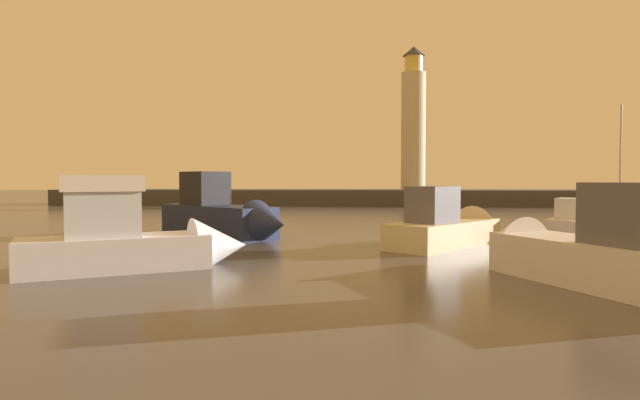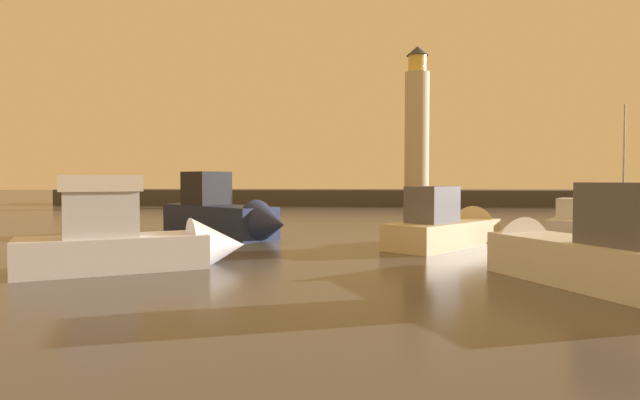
{
  "view_description": "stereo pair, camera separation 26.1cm",
  "coord_description": "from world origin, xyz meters",
  "px_view_note": "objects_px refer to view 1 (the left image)",
  "views": [
    {
      "loc": [
        0.18,
        -2.09,
        2.92
      ],
      "look_at": [
        -1.8,
        22.64,
        1.98
      ],
      "focal_mm": 30.41,
      "sensor_mm": 36.0,
      "label": 1
    },
    {
      "loc": [
        0.44,
        -2.07,
        2.92
      ],
      "look_at": [
        -1.8,
        22.64,
        1.98
      ],
      "focal_mm": 30.41,
      "sensor_mm": 36.0,
      "label": 2
    }
  ],
  "objects_px": {
    "lighthouse": "(413,122)",
    "motorboat_4": "(580,223)",
    "motorboat_2": "(226,216)",
    "sailboat_moored": "(629,218)",
    "motorboat_6": "(455,227)",
    "mooring_buoy": "(119,224)",
    "motorboat_0": "(142,239)",
    "motorboat_1": "(581,252)"
  },
  "relations": [
    {
      "from": "lighthouse",
      "to": "motorboat_1",
      "type": "xyz_separation_m",
      "value": [
        0.54,
        -46.07,
        -8.49
      ]
    },
    {
      "from": "sailboat_moored",
      "to": "mooring_buoy",
      "type": "height_order",
      "value": "sailboat_moored"
    },
    {
      "from": "lighthouse",
      "to": "mooring_buoy",
      "type": "xyz_separation_m",
      "value": [
        -18.74,
        -33.67,
        -8.87
      ]
    },
    {
      "from": "motorboat_4",
      "to": "motorboat_1",
      "type": "bearing_deg",
      "value": -110.98
    },
    {
      "from": "motorboat_4",
      "to": "mooring_buoy",
      "type": "bearing_deg",
      "value": -176.74
    },
    {
      "from": "motorboat_2",
      "to": "motorboat_6",
      "type": "xyz_separation_m",
      "value": [
        11.06,
        -2.34,
        -0.3
      ]
    },
    {
      "from": "lighthouse",
      "to": "motorboat_6",
      "type": "relative_size",
      "value": 2.16
    },
    {
      "from": "lighthouse",
      "to": "motorboat_6",
      "type": "distance_m",
      "value": 38.27
    },
    {
      "from": "sailboat_moored",
      "to": "lighthouse",
      "type": "bearing_deg",
      "value": 114.66
    },
    {
      "from": "motorboat_0",
      "to": "motorboat_1",
      "type": "xyz_separation_m",
      "value": [
        13.35,
        -1.29,
        -0.11
      ]
    },
    {
      "from": "motorboat_4",
      "to": "motorboat_6",
      "type": "xyz_separation_m",
      "value": [
        -7.32,
        -4.99,
        0.15
      ]
    },
    {
      "from": "sailboat_moored",
      "to": "mooring_buoy",
      "type": "relative_size",
      "value": 8.0
    },
    {
      "from": "motorboat_2",
      "to": "motorboat_0",
      "type": "bearing_deg",
      "value": -91.53
    },
    {
      "from": "motorboat_1",
      "to": "motorboat_4",
      "type": "xyz_separation_m",
      "value": [
        5.29,
        13.8,
        -0.24
      ]
    },
    {
      "from": "motorboat_0",
      "to": "sailboat_moored",
      "type": "distance_m",
      "value": 31.24
    },
    {
      "from": "motorboat_1",
      "to": "sailboat_moored",
      "type": "relative_size",
      "value": 1.13
    },
    {
      "from": "motorboat_2",
      "to": "motorboat_4",
      "type": "distance_m",
      "value": 18.58
    },
    {
      "from": "motorboat_2",
      "to": "sailboat_moored",
      "type": "bearing_deg",
      "value": 21.65
    },
    {
      "from": "motorboat_4",
      "to": "motorboat_6",
      "type": "distance_m",
      "value": 8.86
    },
    {
      "from": "motorboat_2",
      "to": "mooring_buoy",
      "type": "distance_m",
      "value": 6.34
    },
    {
      "from": "mooring_buoy",
      "to": "sailboat_moored",
      "type": "bearing_deg",
      "value": 15.36
    },
    {
      "from": "motorboat_4",
      "to": "mooring_buoy",
      "type": "distance_m",
      "value": 24.61
    },
    {
      "from": "motorboat_0",
      "to": "motorboat_6",
      "type": "height_order",
      "value": "motorboat_0"
    },
    {
      "from": "mooring_buoy",
      "to": "lighthouse",
      "type": "bearing_deg",
      "value": 60.91
    },
    {
      "from": "sailboat_moored",
      "to": "motorboat_1",
      "type": "bearing_deg",
      "value": -118.13
    },
    {
      "from": "sailboat_moored",
      "to": "mooring_buoy",
      "type": "bearing_deg",
      "value": -164.64
    },
    {
      "from": "mooring_buoy",
      "to": "motorboat_1",
      "type": "bearing_deg",
      "value": -32.74
    },
    {
      "from": "lighthouse",
      "to": "sailboat_moored",
      "type": "height_order",
      "value": "lighthouse"
    },
    {
      "from": "lighthouse",
      "to": "motorboat_4",
      "type": "relative_size",
      "value": 2.17
    },
    {
      "from": "motorboat_0",
      "to": "motorboat_1",
      "type": "height_order",
      "value": "motorboat_0"
    },
    {
      "from": "mooring_buoy",
      "to": "motorboat_6",
      "type": "bearing_deg",
      "value": -11.76
    },
    {
      "from": "motorboat_0",
      "to": "motorboat_1",
      "type": "distance_m",
      "value": 13.42
    },
    {
      "from": "lighthouse",
      "to": "motorboat_2",
      "type": "height_order",
      "value": "lighthouse"
    },
    {
      "from": "motorboat_2",
      "to": "motorboat_4",
      "type": "xyz_separation_m",
      "value": [
        18.38,
        2.66,
        -0.45
      ]
    },
    {
      "from": "motorboat_0",
      "to": "motorboat_1",
      "type": "relative_size",
      "value": 0.83
    },
    {
      "from": "lighthouse",
      "to": "motorboat_4",
      "type": "distance_m",
      "value": 33.94
    },
    {
      "from": "motorboat_1",
      "to": "sailboat_moored",
      "type": "bearing_deg",
      "value": 61.87
    },
    {
      "from": "sailboat_moored",
      "to": "motorboat_4",
      "type": "bearing_deg",
      "value": -129.88
    },
    {
      "from": "lighthouse",
      "to": "sailboat_moored",
      "type": "bearing_deg",
      "value": -65.34
    },
    {
      "from": "motorboat_1",
      "to": "motorboat_4",
      "type": "relative_size",
      "value": 1.19
    },
    {
      "from": "motorboat_1",
      "to": "mooring_buoy",
      "type": "relative_size",
      "value": 9.03
    },
    {
      "from": "motorboat_1",
      "to": "motorboat_4",
      "type": "height_order",
      "value": "motorboat_1"
    }
  ]
}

